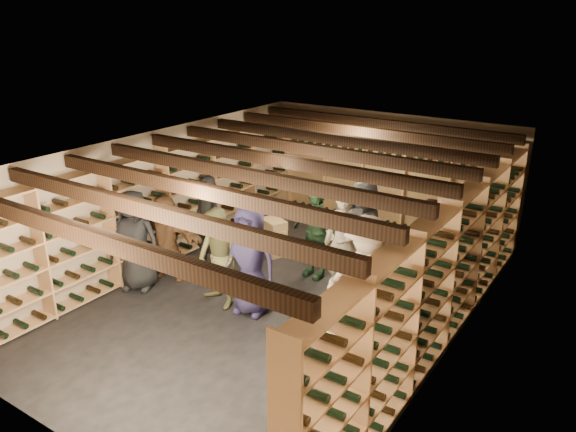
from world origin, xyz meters
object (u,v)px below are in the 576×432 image
(person_6, at_px, (250,260))
(person_7, at_px, (343,244))
(crate_stack_right, at_px, (327,247))
(person_10, at_px, (316,233))
(person_8, at_px, (430,258))
(person_5, at_px, (166,238))
(person_0, at_px, (135,240))
(crate_stack_left, at_px, (274,237))
(crate_loose, at_px, (373,276))
(person_12, at_px, (363,231))
(person_1, at_px, (208,226))
(person_4, at_px, (376,325))
(person_2, at_px, (218,259))
(person_3, at_px, (367,279))

(person_6, relative_size, person_7, 0.98)
(crate_stack_right, height_order, person_10, person_10)
(person_8, bearing_deg, person_6, -145.94)
(person_5, bearing_deg, person_8, -1.30)
(person_5, bearing_deg, person_0, -127.63)
(crate_stack_left, bearing_deg, person_10, -17.70)
(person_5, bearing_deg, crate_loose, 11.90)
(person_5, distance_m, person_12, 3.34)
(person_1, bearing_deg, person_4, -12.02)
(crate_stack_right, distance_m, person_0, 3.46)
(person_4, relative_size, person_12, 0.92)
(crate_stack_left, relative_size, person_8, 0.38)
(person_2, height_order, person_7, person_7)
(person_7, bearing_deg, person_3, -55.67)
(crate_stack_right, bearing_deg, crate_loose, -15.82)
(crate_stack_right, xyz_separation_m, person_10, (0.14, -0.67, 0.54))
(crate_loose, bearing_deg, person_2, -128.19)
(person_1, bearing_deg, person_2, -35.56)
(person_0, height_order, person_10, person_0)
(crate_stack_right, distance_m, person_7, 1.44)
(person_8, bearing_deg, person_0, -155.84)
(person_3, xyz_separation_m, person_5, (-3.65, -0.20, -0.16))
(person_5, bearing_deg, person_1, 32.88)
(crate_stack_right, height_order, crate_loose, crate_stack_right)
(crate_stack_right, distance_m, person_6, 2.36)
(person_6, bearing_deg, person_8, 26.60)
(person_2, xyz_separation_m, person_4, (2.84, -0.41, 0.00))
(crate_stack_right, bearing_deg, person_6, -90.86)
(person_5, height_order, person_8, person_8)
(crate_stack_right, distance_m, person_4, 3.65)
(crate_stack_right, xyz_separation_m, person_6, (-0.03, -2.28, 0.61))
(crate_stack_right, xyz_separation_m, person_3, (1.73, -1.96, 0.66))
(crate_stack_left, xyz_separation_m, crate_loose, (2.08, 0.00, -0.25))
(person_0, height_order, person_6, person_6)
(crate_stack_right, bearing_deg, person_5, -131.56)
(person_7, bearing_deg, person_8, 0.95)
(person_7, relative_size, person_8, 0.98)
(crate_stack_right, xyz_separation_m, person_5, (-1.92, -2.17, 0.50))
(crate_stack_right, xyz_separation_m, person_2, (-0.57, -2.40, 0.54))
(crate_loose, height_order, person_8, person_8)
(crate_stack_right, bearing_deg, person_4, -51.01)
(person_6, relative_size, person_8, 0.96)
(crate_loose, height_order, person_10, person_10)
(person_3, relative_size, person_7, 1.04)
(crate_stack_right, distance_m, person_10, 0.87)
(crate_stack_left, distance_m, crate_stack_right, 1.05)
(crate_stack_left, relative_size, person_5, 0.45)
(person_1, relative_size, person_7, 1.00)
(person_1, relative_size, person_12, 1.01)
(crate_stack_left, xyz_separation_m, person_8, (3.20, -0.47, 0.56))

